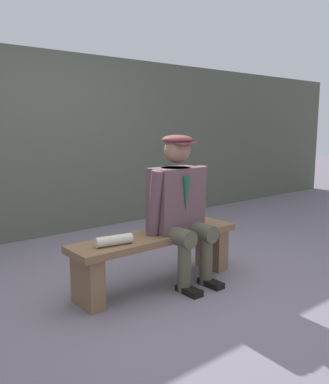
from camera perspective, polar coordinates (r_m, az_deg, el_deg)
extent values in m
plane|color=slate|center=(3.60, -1.04, -12.81)|extent=(30.00, 30.00, 0.00)
cube|color=brown|center=(3.47, -1.06, -6.33)|extent=(1.56, 0.37, 0.06)
cube|color=brown|center=(3.96, 6.61, -7.77)|extent=(0.13, 0.32, 0.39)
cube|color=brown|center=(3.19, -10.71, -12.20)|extent=(0.13, 0.32, 0.39)
cube|color=brown|center=(3.53, 1.56, -0.98)|extent=(0.46, 0.26, 0.55)
cylinder|color=#1E2338|center=(3.49, 1.57, 2.96)|extent=(0.25, 0.25, 0.06)
cone|color=#195938|center=(3.42, 3.02, -0.24)|extent=(0.07, 0.07, 0.30)
sphere|color=#8C664C|center=(3.46, 1.81, 5.95)|extent=(0.23, 0.23, 0.23)
ellipsoid|color=brown|center=(3.46, 1.81, 7.36)|extent=(0.26, 0.26, 0.08)
cube|color=brown|center=(3.38, 2.96, 6.82)|extent=(0.18, 0.10, 0.02)
cylinder|color=#514F3A|center=(3.58, 4.44, -5.34)|extent=(0.15, 0.41, 0.15)
cylinder|color=#514F3A|center=(3.55, 5.85, -9.28)|extent=(0.11, 0.11, 0.45)
cube|color=black|center=(3.58, 6.49, -12.57)|extent=(0.10, 0.24, 0.05)
cylinder|color=brown|center=(3.67, 5.03, -0.73)|extent=(0.11, 0.13, 0.57)
cylinder|color=#514F3A|center=(3.41, 1.35, -6.04)|extent=(0.15, 0.41, 0.15)
cylinder|color=#514F3A|center=(3.39, 2.79, -10.19)|extent=(0.11, 0.11, 0.45)
cube|color=black|center=(3.42, 3.46, -13.63)|extent=(0.10, 0.24, 0.05)
cylinder|color=brown|center=(3.33, -1.36, -1.73)|extent=(0.11, 0.18, 0.57)
cylinder|color=beige|center=(3.15, -7.10, -6.73)|extent=(0.30, 0.13, 0.08)
cube|color=#4E5445|center=(5.24, -16.23, 6.36)|extent=(12.00, 0.24, 2.24)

